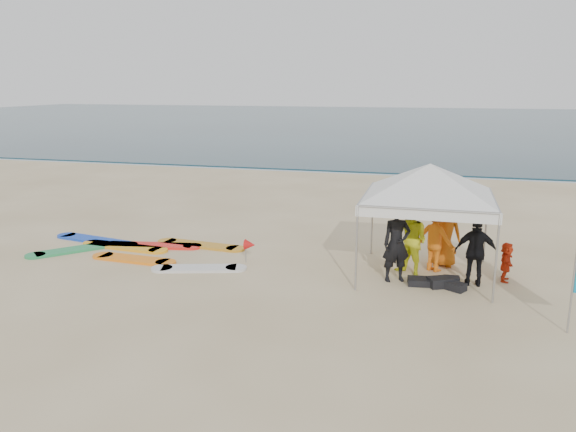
% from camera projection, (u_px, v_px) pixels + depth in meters
% --- Properties ---
extents(ground, '(120.00, 120.00, 0.00)m').
position_uv_depth(ground, '(252.00, 293.00, 12.62)').
color(ground, beige).
rests_on(ground, ground).
extents(ocean, '(160.00, 84.00, 0.08)m').
position_uv_depth(ocean, '(408.00, 122.00, 69.00)').
color(ocean, '#0C2633').
rests_on(ocean, ground).
extents(shoreline_foam, '(160.00, 1.20, 0.01)m').
position_uv_depth(shoreline_foam, '(362.00, 173.00, 29.72)').
color(shoreline_foam, silver).
rests_on(shoreline_foam, ground).
extents(person_black_a, '(0.80, 0.69, 1.85)m').
position_uv_depth(person_black_a, '(396.00, 243.00, 13.21)').
color(person_black_a, black).
rests_on(person_black_a, ground).
extents(person_yellow, '(1.09, 1.05, 1.78)m').
position_uv_depth(person_yellow, '(411.00, 240.00, 13.61)').
color(person_yellow, yellow).
rests_on(person_yellow, ground).
extents(person_orange_a, '(1.26, 1.12, 1.70)m').
position_uv_depth(person_orange_a, '(436.00, 238.00, 13.97)').
color(person_orange_a, orange).
rests_on(person_orange_a, ground).
extents(person_black_b, '(0.96, 0.40, 1.63)m').
position_uv_depth(person_black_b, '(476.00, 252.00, 12.92)').
color(person_black_b, black).
rests_on(person_black_b, ground).
extents(person_orange_b, '(0.90, 0.65, 1.71)m').
position_uv_depth(person_orange_b, '(444.00, 234.00, 14.33)').
color(person_orange_b, '#C75F11').
rests_on(person_orange_b, ground).
extents(person_seated, '(0.36, 0.91, 0.95)m').
position_uv_depth(person_seated, '(506.00, 262.00, 13.29)').
color(person_seated, red).
rests_on(person_seated, ground).
extents(canopy_tent, '(4.19, 4.19, 3.16)m').
position_uv_depth(canopy_tent, '(430.00, 164.00, 13.18)').
color(canopy_tent, '#A5A5A8').
rests_on(canopy_tent, ground).
extents(marker_pennant, '(0.28, 0.28, 0.64)m').
position_uv_depth(marker_pennant, '(250.00, 245.00, 14.62)').
color(marker_pennant, '#A5A5A8').
rests_on(marker_pennant, ground).
extents(gear_pile, '(1.36, 0.73, 0.22)m').
position_uv_depth(gear_pile, '(439.00, 283.00, 13.01)').
color(gear_pile, black).
rests_on(gear_pile, ground).
extents(surfboard_spread, '(6.26, 2.87, 0.07)m').
position_uv_depth(surfboard_spread, '(139.00, 250.00, 15.81)').
color(surfboard_spread, silver).
rests_on(surfboard_spread, ground).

